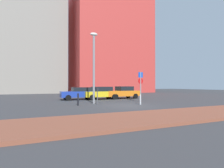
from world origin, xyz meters
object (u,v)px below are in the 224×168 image
object	(u,v)px
parking_sign_post	(141,83)
street_lamp	(94,61)
traffic_bollard_near	(140,100)
parked_car_yellow	(101,93)
parking_meter	(97,94)
parked_car_orange	(122,92)
traffic_bollard_mid	(78,99)
parked_car_blue	(81,93)

from	to	relation	value
parking_sign_post	street_lamp	xyz separation A→B (m)	(-4.96, 0.23, 1.97)
street_lamp	traffic_bollard_near	xyz separation A→B (m)	(3.43, -2.55, -3.47)
parked_car_yellow	parking_sign_post	xyz separation A→B (m)	(2.46, -4.88, 1.14)
parking_sign_post	parking_meter	distance (m)	5.11
parking_meter	street_lamp	xyz separation A→B (m)	(-0.00, 0.97, 2.95)
parked_car_orange	traffic_bollard_mid	xyz separation A→B (m)	(-7.10, -5.78, -0.28)
parked_car_yellow	traffic_bollard_mid	world-z (taller)	parked_car_yellow
parked_car_yellow	traffic_bollard_near	bearing A→B (deg)	-82.64
traffic_bollard_mid	parked_car_yellow	bearing A→B (deg)	53.60
traffic_bollard_mid	street_lamp	bearing A→B (deg)	31.87
parked_car_blue	street_lamp	world-z (taller)	street_lamp
parking_sign_post	traffic_bollard_mid	distance (m)	6.89
parked_car_orange	street_lamp	bearing A→B (deg)	-138.74
parked_car_yellow	parking_meter	world-z (taller)	parked_car_yellow
parking_meter	traffic_bollard_near	xyz separation A→B (m)	(3.43, -1.58, -0.52)
street_lamp	traffic_bollard_near	size ratio (longest dim) A/B	7.53
parked_car_blue	parking_sign_post	world-z (taller)	parking_sign_post
parked_car_yellow	parking_meter	distance (m)	6.16
parked_car_blue	street_lamp	bearing A→B (deg)	-90.35
parked_car_yellow	parked_car_orange	size ratio (longest dim) A/B	0.97
parked_car_orange	parking_sign_post	distance (m)	5.08
parked_car_yellow	parked_car_orange	bearing A→B (deg)	1.03
parking_sign_post	street_lamp	world-z (taller)	street_lamp
parked_car_blue	parked_car_orange	xyz separation A→B (m)	(5.33, -0.31, 0.01)
parked_car_yellow	parking_sign_post	distance (m)	5.59
parked_car_blue	parked_car_yellow	size ratio (longest dim) A/B	1.02
parked_car_blue	traffic_bollard_near	bearing A→B (deg)	-65.83
parked_car_blue	parking_sign_post	bearing A→B (deg)	-46.75
traffic_bollard_near	parked_car_blue	bearing A→B (deg)	114.17
parking_meter	traffic_bollard_mid	size ratio (longest dim) A/B	1.47
traffic_bollard_near	street_lamp	bearing A→B (deg)	143.31
parked_car_blue	parked_car_yellow	world-z (taller)	parked_car_yellow
parking_sign_post	parked_car_orange	bearing A→B (deg)	85.29
parked_car_orange	parking_sign_post	world-z (taller)	parking_sign_post
parked_car_orange	parking_sign_post	xyz separation A→B (m)	(-0.41, -4.93, 1.15)
parked_car_orange	parking_sign_post	bearing A→B (deg)	-94.71
parked_car_yellow	parking_sign_post	bearing A→B (deg)	-63.22
traffic_bollard_near	parking_meter	bearing A→B (deg)	155.23
street_lamp	traffic_bollard_mid	distance (m)	3.96
parked_car_orange	traffic_bollard_near	size ratio (longest dim) A/B	5.28
parked_car_orange	traffic_bollard_mid	distance (m)	9.16
parking_sign_post	traffic_bollard_near	xyz separation A→B (m)	(-1.53, -2.33, -1.50)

